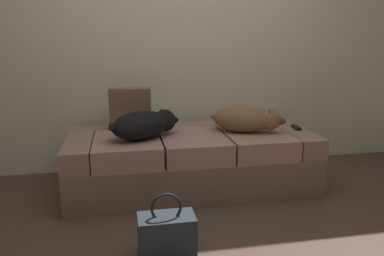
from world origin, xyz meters
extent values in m
plane|color=brown|center=(0.00, 0.00, 0.00)|extent=(10.00, 10.00, 0.00)
cube|color=white|center=(0.00, 1.64, 1.40)|extent=(6.40, 0.10, 2.80)
cube|color=#866D56|center=(0.00, 1.05, 0.15)|extent=(1.94, 0.87, 0.30)
cube|color=#9C7B63|center=(-0.87, 1.05, 0.38)|extent=(0.20, 0.87, 0.16)
cube|color=#9C7B63|center=(0.87, 1.05, 0.38)|extent=(0.20, 0.87, 0.16)
cube|color=#9C7B63|center=(0.00, 1.38, 0.38)|extent=(1.54, 0.20, 0.16)
cube|color=tan|center=(-0.51, 0.95, 0.38)|extent=(0.50, 0.65, 0.16)
cube|color=tan|center=(0.00, 0.95, 0.38)|extent=(0.50, 0.65, 0.16)
cube|color=tan|center=(0.51, 0.95, 0.38)|extent=(0.50, 0.65, 0.16)
ellipsoid|color=black|center=(-0.41, 0.93, 0.57)|extent=(0.54, 0.46, 0.21)
sphere|color=black|center=(-0.21, 1.04, 0.57)|extent=(0.17, 0.17, 0.17)
ellipsoid|color=black|center=(-0.14, 1.07, 0.56)|extent=(0.12, 0.11, 0.06)
cone|color=black|center=(-0.24, 1.08, 0.64)|extent=(0.04, 0.04, 0.05)
cone|color=black|center=(-0.19, 0.99, 0.64)|extent=(0.04, 0.04, 0.05)
ellipsoid|color=black|center=(-0.61, 0.87, 0.58)|extent=(0.05, 0.18, 0.05)
ellipsoid|color=olive|center=(0.41, 1.01, 0.56)|extent=(0.53, 0.43, 0.21)
sphere|color=olive|center=(0.61, 0.92, 0.57)|extent=(0.17, 0.17, 0.17)
ellipsoid|color=#4F3A25|center=(0.68, 0.89, 0.56)|extent=(0.12, 0.10, 0.06)
cone|color=#4F3A25|center=(0.63, 0.96, 0.63)|extent=(0.04, 0.04, 0.05)
cone|color=#4F3A25|center=(0.59, 0.87, 0.63)|extent=(0.04, 0.04, 0.05)
ellipsoid|color=olive|center=(0.24, 1.14, 0.58)|extent=(0.18, 0.15, 0.05)
cube|color=black|center=(0.89, 1.01, 0.47)|extent=(0.06, 0.15, 0.02)
cube|color=brown|center=(-0.47, 1.28, 0.63)|extent=(0.35, 0.15, 0.34)
cube|color=#2A323C|center=(-0.32, 0.07, 0.12)|extent=(0.32, 0.18, 0.24)
torus|color=#1D232A|center=(-0.32, 0.07, 0.29)|extent=(0.18, 0.02, 0.18)
camera|label=1|loc=(-0.54, -1.84, 1.21)|focal=35.21mm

